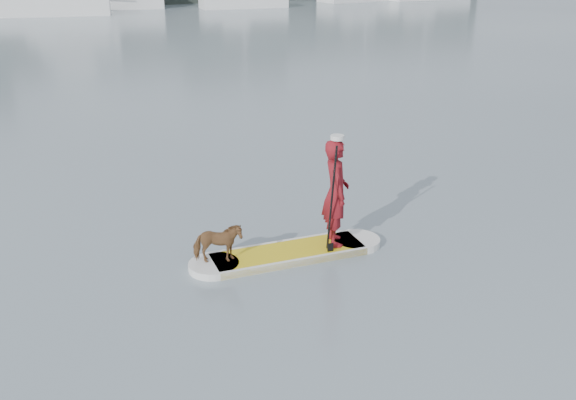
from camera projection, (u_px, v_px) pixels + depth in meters
name	position (u px, v px, depth m)	size (l,w,h in m)	color
ground	(347.00, 270.00, 10.07)	(140.00, 140.00, 0.00)	slate
paddleboard	(288.00, 253.00, 10.48)	(3.29, 0.97, 0.12)	gold
paddler	(336.00, 193.00, 10.41)	(0.65, 0.43, 1.79)	maroon
white_cap	(337.00, 137.00, 10.07)	(0.22, 0.22, 0.07)	silver
dog	(218.00, 243.00, 9.95)	(0.35, 0.76, 0.65)	brown
paddle	(331.00, 213.00, 10.17)	(0.10, 0.30, 2.00)	black
sailboat_d	(50.00, 3.00, 47.15)	(8.66, 4.16, 12.25)	silver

